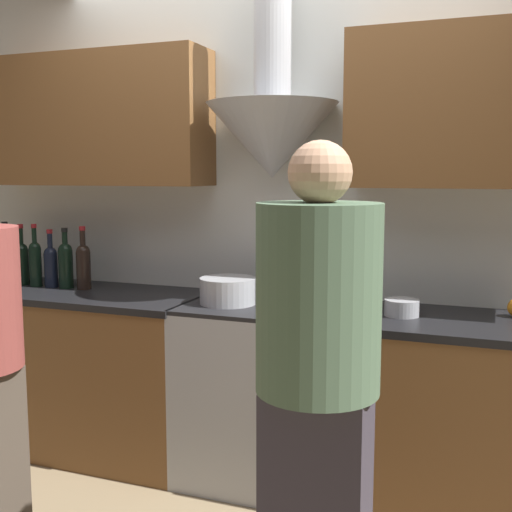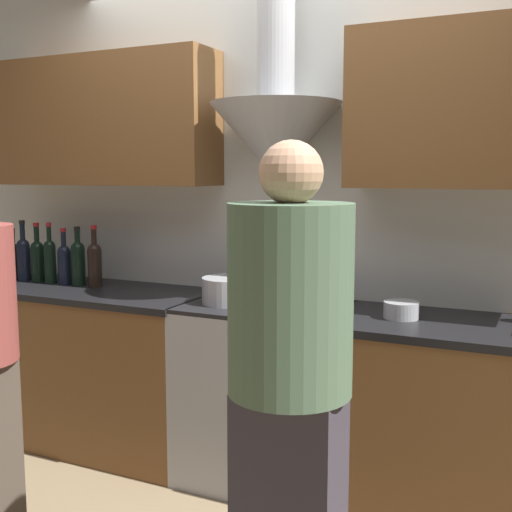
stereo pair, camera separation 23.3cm
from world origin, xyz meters
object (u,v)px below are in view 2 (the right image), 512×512
at_px(stove_range, 265,392).
at_px(wine_bottle_6, 95,262).
at_px(wine_bottle_5, 78,261).
at_px(wine_bottle_1, 23,257).
at_px(wine_bottle_4, 64,262).
at_px(mixing_bowl, 299,300).
at_px(wine_bottle_2, 38,258).
at_px(saucepan, 401,310).
at_px(wine_bottle_3, 50,259).
at_px(wine_bottle_0, 14,259).
at_px(person_foreground_right, 290,384).
at_px(stock_pot, 230,290).

distance_m(stove_range, wine_bottle_6, 1.21).
distance_m(stove_range, wine_bottle_5, 1.31).
distance_m(wine_bottle_1, wine_bottle_5, 0.40).
distance_m(wine_bottle_4, mixing_bowl, 1.45).
bearing_deg(stove_range, wine_bottle_2, 178.51).
bearing_deg(mixing_bowl, wine_bottle_4, 179.46).
bearing_deg(mixing_bowl, saucepan, -3.21).
relative_size(wine_bottle_3, mixing_bowl, 1.75).
bearing_deg(wine_bottle_2, wine_bottle_4, -2.01).
xyz_separation_m(stove_range, wine_bottle_0, (-1.67, 0.04, 0.56)).
relative_size(wine_bottle_3, saucepan, 2.27).
relative_size(wine_bottle_3, wine_bottle_5, 1.05).
relative_size(wine_bottle_1, wine_bottle_2, 1.03).
bearing_deg(wine_bottle_6, stove_range, -2.34).
distance_m(wine_bottle_2, wine_bottle_4, 0.21).
relative_size(wine_bottle_2, wine_bottle_6, 1.00).
xyz_separation_m(wine_bottle_0, saucepan, (2.34, -0.05, -0.09)).
height_order(wine_bottle_4, person_foreground_right, person_foreground_right).
bearing_deg(wine_bottle_3, wine_bottle_4, 5.70).
relative_size(wine_bottle_6, saucepan, 2.23).
distance_m(wine_bottle_1, wine_bottle_3, 0.21).
bearing_deg(wine_bottle_4, stove_range, -1.40).
relative_size(wine_bottle_2, person_foreground_right, 0.21).
xyz_separation_m(wine_bottle_0, wine_bottle_4, (0.40, -0.01, 0.01)).
bearing_deg(wine_bottle_5, wine_bottle_6, 3.39).
relative_size(wine_bottle_1, wine_bottle_3, 1.02).
distance_m(stock_pot, mixing_bowl, 0.35).
distance_m(wine_bottle_2, person_foreground_right, 2.31).
distance_m(wine_bottle_3, mixing_bowl, 1.55).
xyz_separation_m(wine_bottle_0, mixing_bowl, (1.84, -0.02, -0.09)).
xyz_separation_m(wine_bottle_3, mixing_bowl, (1.54, -0.00, -0.11)).
xyz_separation_m(wine_bottle_1, mixing_bowl, (1.75, -0.01, -0.11)).
height_order(wine_bottle_5, person_foreground_right, person_foreground_right).
bearing_deg(person_foreground_right, stock_pot, 125.99).
xyz_separation_m(stock_pot, mixing_bowl, (0.34, 0.06, -0.03)).
xyz_separation_m(wine_bottle_2, person_foreground_right, (2.04, -1.08, -0.14)).
relative_size(wine_bottle_0, wine_bottle_6, 0.89).
relative_size(wine_bottle_1, mixing_bowl, 1.78).
xyz_separation_m(stove_range, wine_bottle_5, (-1.18, 0.04, 0.58)).
xyz_separation_m(wine_bottle_3, wine_bottle_5, (0.19, 0.02, -0.00)).
relative_size(wine_bottle_6, person_foreground_right, 0.21).
distance_m(wine_bottle_5, wine_bottle_6, 0.11).
height_order(wine_bottle_0, wine_bottle_4, wine_bottle_4).
relative_size(stove_range, wine_bottle_5, 2.64).
xyz_separation_m(wine_bottle_0, wine_bottle_1, (0.09, -0.01, 0.02)).
bearing_deg(wine_bottle_4, wine_bottle_2, 177.99).
bearing_deg(wine_bottle_2, stock_pot, -3.33).
xyz_separation_m(wine_bottle_1, wine_bottle_3, (0.21, -0.01, 0.00)).
xyz_separation_m(wine_bottle_6, saucepan, (1.73, -0.05, -0.10)).
xyz_separation_m(wine_bottle_5, mixing_bowl, (1.35, -0.02, -0.11)).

